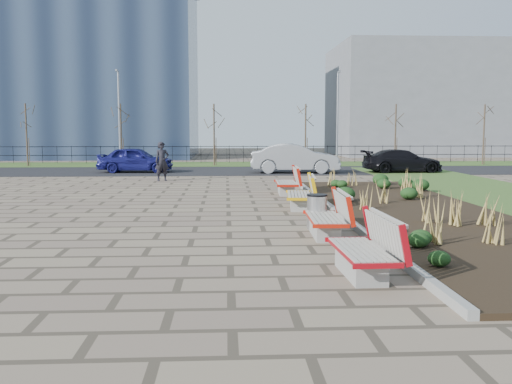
{
  "coord_description": "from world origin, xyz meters",
  "views": [
    {
      "loc": [
        0.77,
        -10.9,
        2.46
      ],
      "look_at": [
        1.5,
        3.0,
        0.9
      ],
      "focal_mm": 40.0,
      "sensor_mm": 36.0,
      "label": 1
    }
  ],
  "objects": [
    {
      "name": "building_grey",
      "position": [
        20.0,
        42.0,
        5.0
      ],
      "size": [
        18.0,
        12.0,
        10.0
      ],
      "primitive_type": "cube",
      "color": "slate",
      "rests_on": "ground"
    },
    {
      "name": "road",
      "position": [
        0.0,
        22.0,
        0.01
      ],
      "size": [
        80.0,
        7.0,
        0.02
      ],
      "primitive_type": "cube",
      "color": "black",
      "rests_on": "ground"
    },
    {
      "name": "bench_b",
      "position": [
        3.0,
        1.8,
        0.5
      ],
      "size": [
        0.98,
        2.13,
        1.0
      ],
      "primitive_type": null,
      "rotation": [
        0.0,
        0.0,
        -0.04
      ],
      "color": "red",
      "rests_on": "ground"
    },
    {
      "name": "ground",
      "position": [
        0.0,
        0.0,
        0.0
      ],
      "size": [
        120.0,
        120.0,
        0.0
      ],
      "primitive_type": "plane",
      "color": "#786852",
      "rests_on": "ground"
    },
    {
      "name": "car_blue",
      "position": [
        -4.27,
        21.12,
        0.73
      ],
      "size": [
        4.22,
        1.88,
        1.41
      ],
      "primitive_type": "imported",
      "rotation": [
        0.0,
        0.0,
        1.52
      ],
      "color": "navy",
      "rests_on": "road"
    },
    {
      "name": "planting_bed",
      "position": [
        6.25,
        5.0,
        0.05
      ],
      "size": [
        4.5,
        18.0,
        0.1
      ],
      "primitive_type": "cube",
      "color": "black",
      "rests_on": "ground"
    },
    {
      "name": "tree_a",
      "position": [
        -12.0,
        26.5,
        2.04
      ],
      "size": [
        1.4,
        1.4,
        4.0
      ],
      "primitive_type": null,
      "color": "#4C3D2D",
      "rests_on": "grass_verge_far"
    },
    {
      "name": "tree_c",
      "position": [
        0.0,
        26.5,
        2.04
      ],
      "size": [
        1.4,
        1.4,
        4.0
      ],
      "primitive_type": null,
      "color": "#4C3D2D",
      "rests_on": "grass_verge_far"
    },
    {
      "name": "tree_b",
      "position": [
        -6.0,
        26.5,
        2.04
      ],
      "size": [
        1.4,
        1.4,
        4.0
      ],
      "primitive_type": null,
      "color": "#4C3D2D",
      "rests_on": "grass_verge_far"
    },
    {
      "name": "bench_a",
      "position": [
        3.0,
        -1.67,
        0.5
      ],
      "size": [
        0.95,
        2.12,
        1.0
      ],
      "primitive_type": null,
      "rotation": [
        0.0,
        0.0,
        0.03
      ],
      "color": "#A80B14",
      "rests_on": "ground"
    },
    {
      "name": "bench_c",
      "position": [
        3.0,
        6.35,
        0.5
      ],
      "size": [
        1.1,
        2.18,
        1.0
      ],
      "primitive_type": null,
      "rotation": [
        0.0,
        0.0,
        -0.1
      ],
      "color": "#ECAD0C",
      "rests_on": "ground"
    },
    {
      "name": "tree_f",
      "position": [
        18.0,
        26.5,
        2.04
      ],
      "size": [
        1.4,
        1.4,
        4.0
      ],
      "primitive_type": null,
      "color": "#4C3D2D",
      "rests_on": "grass_verge_far"
    },
    {
      "name": "tree_d",
      "position": [
        6.0,
        26.5,
        2.04
      ],
      "size": [
        1.4,
        1.4,
        4.0
      ],
      "primitive_type": null,
      "color": "#4C3D2D",
      "rests_on": "grass_verge_far"
    },
    {
      "name": "litter_bin",
      "position": [
        2.98,
        2.78,
        0.42
      ],
      "size": [
        0.49,
        0.49,
        0.84
      ],
      "primitive_type": "cylinder",
      "color": "#B2B2B7",
      "rests_on": "ground"
    },
    {
      "name": "car_silver",
      "position": [
        4.56,
        20.25,
        0.82
      ],
      "size": [
        4.96,
        2.02,
        1.6
      ],
      "primitive_type": "imported",
      "rotation": [
        0.0,
        0.0,
        1.5
      ],
      "color": "gray",
      "rests_on": "road"
    },
    {
      "name": "bench_d",
      "position": [
        3.0,
        10.18,
        0.5
      ],
      "size": [
        0.97,
        2.13,
        1.0
      ],
      "primitive_type": null,
      "rotation": [
        0.0,
        0.0,
        -0.04
      ],
      "color": "red",
      "rests_on": "ground"
    },
    {
      "name": "pedestrian",
      "position": [
        -2.22,
        15.88,
        0.92
      ],
      "size": [
        0.78,
        0.65,
        1.83
      ],
      "primitive_type": "imported",
      "rotation": [
        0.0,
        0.0,
        0.38
      ],
      "color": "black",
      "rests_on": "ground"
    },
    {
      "name": "grass_verge_far",
      "position": [
        0.0,
        28.0,
        0.02
      ],
      "size": [
        80.0,
        5.0,
        0.04
      ],
      "primitive_type": "cube",
      "color": "#33511E",
      "rests_on": "ground"
    },
    {
      "name": "car_black",
      "position": [
        10.53,
        20.18,
        0.66
      ],
      "size": [
        4.47,
        2.0,
        1.27
      ],
      "primitive_type": "imported",
      "rotation": [
        0.0,
        0.0,
        1.62
      ],
      "color": "black",
      "rests_on": "road"
    },
    {
      "name": "planting_curb",
      "position": [
        3.92,
        5.0,
        0.07
      ],
      "size": [
        0.16,
        18.0,
        0.15
      ],
      "primitive_type": "cube",
      "color": "gray",
      "rests_on": "ground"
    },
    {
      "name": "lamp_west",
      "position": [
        -6.0,
        26.0,
        3.04
      ],
      "size": [
        0.24,
        0.6,
        6.0
      ],
      "primitive_type": null,
      "color": "gray",
      "rests_on": "grass_verge_far"
    },
    {
      "name": "railing_fence",
      "position": [
        0.0,
        29.5,
        0.64
      ],
      "size": [
        44.0,
        0.1,
        1.2
      ],
      "primitive_type": null,
      "color": "black",
      "rests_on": "grass_verge_far"
    },
    {
      "name": "tree_e",
      "position": [
        12.0,
        26.5,
        2.04
      ],
      "size": [
        1.4,
        1.4,
        4.0
      ],
      "primitive_type": null,
      "color": "#4C3D2D",
      "rests_on": "grass_verge_far"
    },
    {
      "name": "lamp_east",
      "position": [
        8.0,
        26.0,
        3.04
      ],
      "size": [
        0.24,
        0.6,
        6.0
      ],
      "primitive_type": null,
      "color": "gray",
      "rests_on": "grass_verge_far"
    }
  ]
}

